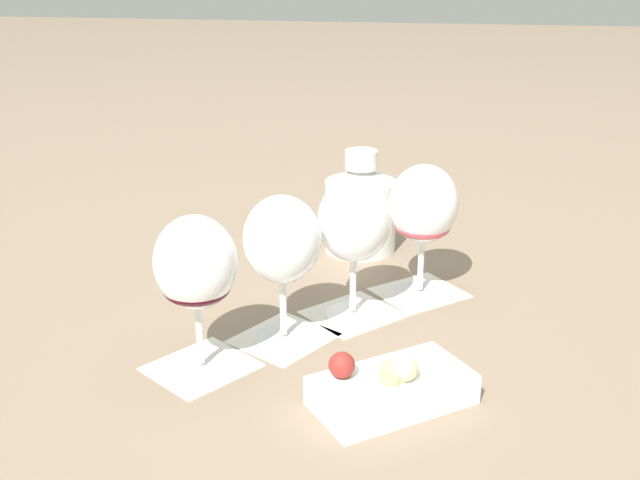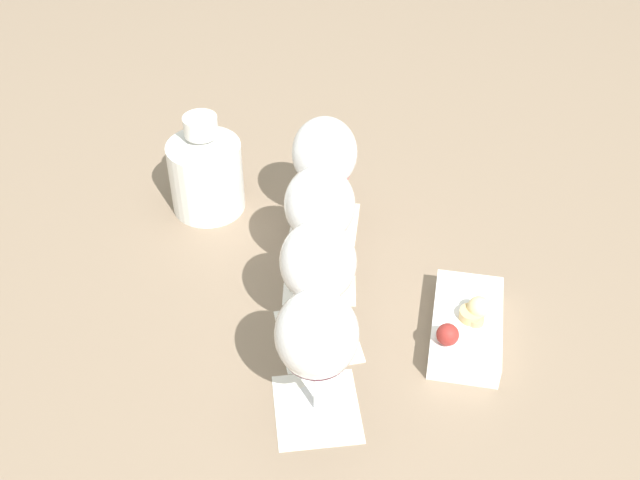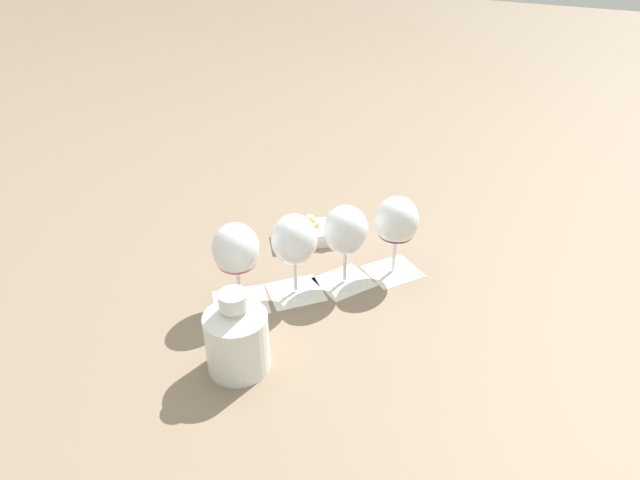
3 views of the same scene
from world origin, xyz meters
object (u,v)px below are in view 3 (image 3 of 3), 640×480
object	(u,v)px
wine_glass_3	(397,224)
wine_glass_2	(346,234)
wine_glass_1	(294,243)
snack_dish	(314,232)
ceramic_vase	(237,336)
wine_glass_0	(236,252)

from	to	relation	value
wine_glass_3	wine_glass_2	bearing A→B (deg)	-132.95
wine_glass_1	snack_dish	xyz separation A→B (m)	(-0.07, 0.21, -0.11)
ceramic_vase	snack_dish	bearing A→B (deg)	100.58
wine_glass_0	wine_glass_3	xyz separation A→B (m)	(0.25, 0.25, -0.00)
wine_glass_3	snack_dish	xyz separation A→B (m)	(-0.23, 0.04, -0.11)
wine_glass_2	ceramic_vase	world-z (taller)	wine_glass_2
wine_glass_1	wine_glass_2	size ratio (longest dim) A/B	1.00
wine_glass_1	ceramic_vase	distance (m)	0.25
wine_glass_1	ceramic_vase	xyz separation A→B (m)	(0.02, -0.24, -0.05)
wine_glass_0	wine_glass_1	world-z (taller)	same
wine_glass_0	wine_glass_2	size ratio (longest dim) A/B	1.00
ceramic_vase	wine_glass_0	bearing A→B (deg)	123.36
wine_glass_0	ceramic_vase	world-z (taller)	wine_glass_0
ceramic_vase	wine_glass_2	bearing A→B (deg)	79.51
wine_glass_1	snack_dish	world-z (taller)	wine_glass_1
wine_glass_1	wine_glass_3	size ratio (longest dim) A/B	1.00
wine_glass_1	wine_glass_3	xyz separation A→B (m)	(0.16, 0.17, -0.00)
wine_glass_0	wine_glass_2	world-z (taller)	same
wine_glass_2	wine_glass_3	distance (m)	0.12
wine_glass_0	wine_glass_2	xyz separation A→B (m)	(0.16, 0.17, -0.00)
ceramic_vase	wine_glass_3	bearing A→B (deg)	71.06
snack_dish	wine_glass_0	bearing A→B (deg)	-93.62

